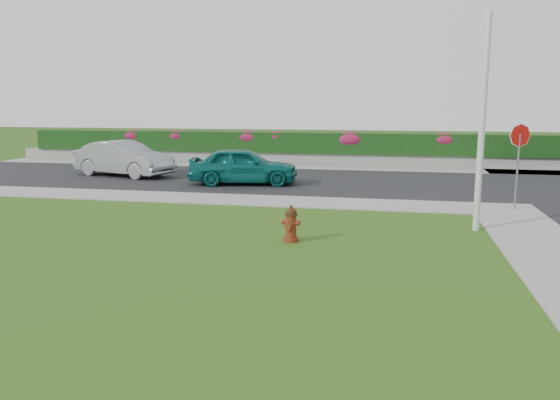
% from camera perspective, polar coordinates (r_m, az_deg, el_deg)
% --- Properties ---
extents(ground, '(120.00, 120.00, 0.00)m').
position_cam_1_polar(ground, '(9.83, -10.43, -9.34)').
color(ground, black).
rests_on(ground, ground).
extents(street_far, '(26.00, 8.00, 0.04)m').
position_cam_1_polar(street_far, '(24.36, -9.01, 2.32)').
color(street_far, black).
rests_on(street_far, ground).
extents(sidewalk_far, '(24.00, 2.00, 0.04)m').
position_cam_1_polar(sidewalk_far, '(20.26, -16.65, 0.48)').
color(sidewalk_far, gray).
rests_on(sidewalk_far, ground).
extents(curb_corner, '(2.00, 2.00, 0.04)m').
position_cam_1_polar(curb_corner, '(18.19, 22.38, -0.91)').
color(curb_corner, gray).
rests_on(curb_corner, ground).
extents(sidewalk_beyond, '(34.00, 2.00, 0.04)m').
position_cam_1_polar(sidewalk_beyond, '(28.13, 2.28, 3.46)').
color(sidewalk_beyond, gray).
rests_on(sidewalk_beyond, ground).
extents(retaining_wall, '(34.00, 0.40, 0.60)m').
position_cam_1_polar(retaining_wall, '(29.57, 2.77, 4.32)').
color(retaining_wall, gray).
rests_on(retaining_wall, ground).
extents(hedge, '(32.00, 0.90, 1.10)m').
position_cam_1_polar(hedge, '(29.60, 2.81, 5.98)').
color(hedge, black).
rests_on(hedge, retaining_wall).
extents(fire_hydrant, '(0.45, 0.43, 0.87)m').
position_cam_1_polar(fire_hydrant, '(12.94, 1.15, -2.57)').
color(fire_hydrant, '#560D0D').
rests_on(fire_hydrant, ground).
extents(sedan_teal, '(4.58, 2.50, 1.48)m').
position_cam_1_polar(sedan_teal, '(21.97, -3.87, 3.59)').
color(sedan_teal, '#0C605A').
rests_on(sedan_teal, street_far).
extents(sedan_silver, '(4.98, 2.89, 1.55)m').
position_cam_1_polar(sedan_silver, '(25.44, -16.02, 4.19)').
color(sedan_silver, '#9C9EA3').
rests_on(sedan_silver, street_far).
extents(utility_pole, '(0.16, 0.16, 5.44)m').
position_cam_1_polar(utility_pole, '(14.69, 20.37, 7.41)').
color(utility_pole, silver).
rests_on(utility_pole, ground).
extents(stop_sign, '(0.66, 0.32, 2.66)m').
position_cam_1_polar(stop_sign, '(18.02, 23.72, 5.20)').
color(stop_sign, slate).
rests_on(stop_sign, ground).
extents(flower_clump_a, '(1.32, 0.85, 0.66)m').
position_cam_1_polar(flower_clump_a, '(32.60, -15.11, 6.53)').
color(flower_clump_a, '#AC1D3C').
rests_on(flower_clump_a, hedge).
extents(flower_clump_b, '(1.26, 0.81, 0.63)m').
position_cam_1_polar(flower_clump_b, '(31.49, -10.72, 6.61)').
color(flower_clump_b, '#AC1D3C').
rests_on(flower_clump_b, hedge).
extents(flower_clump_c, '(1.34, 0.86, 0.67)m').
position_cam_1_polar(flower_clump_c, '(30.16, -3.35, 6.59)').
color(flower_clump_c, '#AC1D3C').
rests_on(flower_clump_c, hedge).
extents(flower_clump_d, '(1.15, 0.74, 0.57)m').
position_cam_1_polar(flower_clump_d, '(29.78, -0.39, 6.64)').
color(flower_clump_d, '#AC1D3C').
rests_on(flower_clump_d, hedge).
extents(flower_clump_e, '(1.56, 1.00, 0.78)m').
position_cam_1_polar(flower_clump_e, '(29.21, 7.34, 6.33)').
color(flower_clump_e, '#AC1D3C').
rests_on(flower_clump_e, hedge).
extents(flower_clump_f, '(1.36, 0.87, 0.68)m').
position_cam_1_polar(flower_clump_f, '(29.24, 16.75, 6.07)').
color(flower_clump_f, '#AC1D3C').
rests_on(flower_clump_f, hedge).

